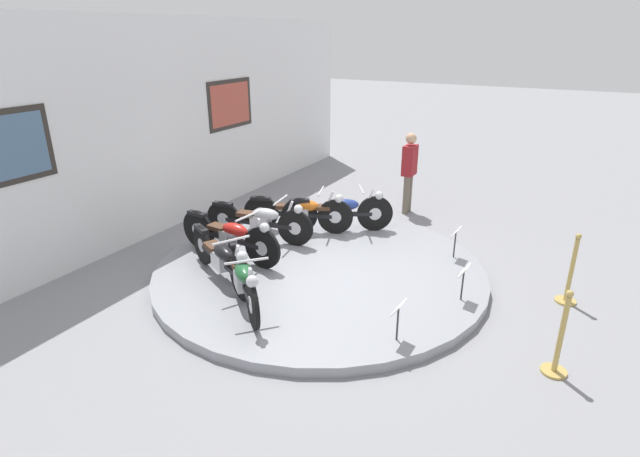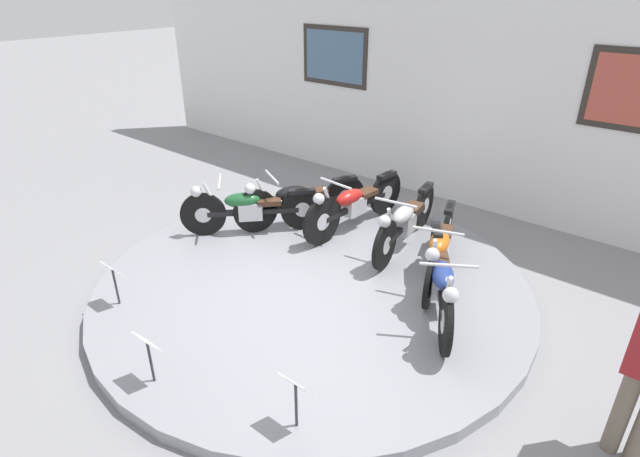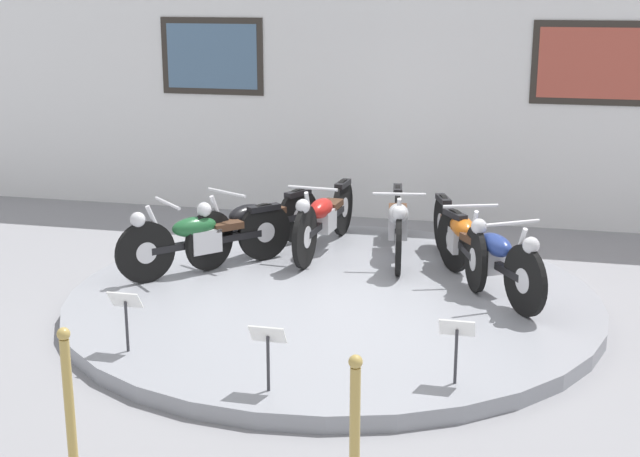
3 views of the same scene
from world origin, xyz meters
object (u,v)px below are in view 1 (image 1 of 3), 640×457
(visitor_standing, at_px, (409,169))
(stanchion_post_left_of_entry, at_px, (559,346))
(motorcycle_silver, at_px, (261,220))
(info_placard_front_centre, at_px, (464,275))
(motorcycle_black, at_px, (221,257))
(info_placard_front_right, at_px, (456,236))
(motorcycle_orange, at_px, (300,211))
(info_placard_front_left, at_px, (398,312))
(stanchion_post_right_of_entry, at_px, (570,280))
(motorcycle_green, at_px, (243,276))
(motorcycle_red, at_px, (231,235))
(motorcycle_blue, at_px, (340,211))

(visitor_standing, height_order, stanchion_post_left_of_entry, visitor_standing)
(motorcycle_silver, bearing_deg, visitor_standing, -28.62)
(motorcycle_silver, xyz_separation_m, visitor_standing, (2.93, -1.60, 0.41))
(visitor_standing, bearing_deg, info_placard_front_centre, -150.03)
(motorcycle_black, bearing_deg, info_placard_front_right, -48.60)
(motorcycle_orange, xyz_separation_m, stanchion_post_left_of_entry, (-1.97, -4.40, -0.17))
(motorcycle_orange, bearing_deg, info_placard_front_left, -131.35)
(stanchion_post_left_of_entry, height_order, stanchion_post_right_of_entry, same)
(motorcycle_green, relative_size, motorcycle_red, 0.74)
(motorcycle_green, relative_size, info_placard_front_left, 2.89)
(motorcycle_black, height_order, motorcycle_orange, motorcycle_orange)
(motorcycle_green, xyz_separation_m, visitor_standing, (4.77, -0.61, 0.41))
(info_placard_front_right, distance_m, stanchion_post_right_of_entry, 1.74)
(motorcycle_red, xyz_separation_m, info_placard_front_left, (-0.89, -3.09, -0.02))
(motorcycle_silver, height_order, info_placard_front_centre, motorcycle_silver)
(motorcycle_orange, xyz_separation_m, motorcycle_blue, (0.33, -0.62, 0.01))
(motorcycle_black, bearing_deg, motorcycle_red, 28.27)
(motorcycle_silver, distance_m, info_placard_front_centre, 3.55)
(motorcycle_red, height_order, info_placard_front_right, motorcycle_red)
(motorcycle_black, height_order, info_placard_front_left, motorcycle_black)
(info_placard_front_right, bearing_deg, info_placard_front_centre, -161.54)
(visitor_standing, bearing_deg, motorcycle_black, 164.53)
(motorcycle_orange, bearing_deg, info_placard_front_right, -85.67)
(info_placard_front_centre, relative_size, stanchion_post_right_of_entry, 0.50)
(motorcycle_green, distance_m, motorcycle_black, 0.71)
(motorcycle_black, bearing_deg, info_placard_front_left, -94.21)
(motorcycle_silver, relative_size, motorcycle_blue, 1.14)
(info_placard_front_centre, xyz_separation_m, visitor_standing, (3.34, 1.93, 0.42))
(motorcycle_red, bearing_deg, motorcycle_blue, -28.53)
(motorcycle_red, xyz_separation_m, motorcycle_orange, (1.50, -0.37, -0.01))
(visitor_standing, bearing_deg, motorcycle_orange, 151.37)
(motorcycle_silver, height_order, info_placard_front_left, motorcycle_silver)
(motorcycle_blue, distance_m, stanchion_post_right_of_entry, 3.82)
(motorcycle_green, height_order, motorcycle_orange, motorcycle_orange)
(info_placard_front_centre, bearing_deg, info_placard_front_right, 18.46)
(stanchion_post_left_of_entry, relative_size, stanchion_post_right_of_entry, 1.00)
(info_placard_front_left, height_order, stanchion_post_right_of_entry, stanchion_post_right_of_entry)
(motorcycle_orange, bearing_deg, visitor_standing, -28.63)
(motorcycle_orange, bearing_deg, motorcycle_green, -166.23)
(motorcycle_red, distance_m, visitor_standing, 4.09)
(info_placard_front_centre, bearing_deg, motorcycle_black, 109.21)
(info_placard_front_left, relative_size, visitor_standing, 0.31)
(motorcycle_green, bearing_deg, visitor_standing, -7.25)
(motorcycle_green, height_order, motorcycle_red, motorcycle_red)
(info_placard_front_left, xyz_separation_m, info_placard_front_right, (2.60, 0.00, 0.00))
(motorcycle_black, relative_size, info_placard_front_right, 3.46)
(motorcycle_silver, height_order, stanchion_post_right_of_entry, stanchion_post_right_of_entry)
(motorcycle_black, bearing_deg, motorcycle_silver, 13.80)
(motorcycle_green, xyz_separation_m, motorcycle_blue, (2.86, -0.00, 0.01))
(info_placard_front_right, bearing_deg, visitor_standing, 36.18)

